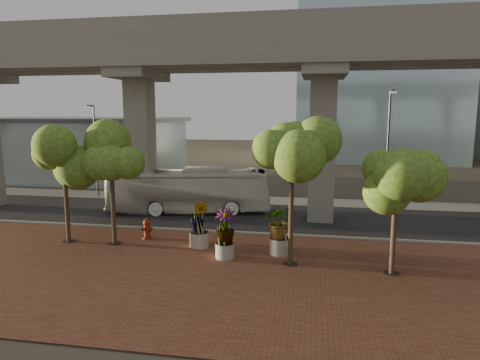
# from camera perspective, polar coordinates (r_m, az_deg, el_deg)

# --- Properties ---
(ground) EXTENTS (160.00, 160.00, 0.00)m
(ground) POSITION_cam_1_polar(r_m,az_deg,el_deg) (26.72, -2.41, -5.91)
(ground) COLOR #332D25
(ground) RESTS_ON ground
(brick_plaza) EXTENTS (70.00, 13.00, 0.06)m
(brick_plaza) POSITION_cam_1_polar(r_m,az_deg,el_deg) (19.34, -7.60, -11.82)
(brick_plaza) COLOR brown
(brick_plaza) RESTS_ON ground
(asphalt_road) EXTENTS (90.00, 8.00, 0.04)m
(asphalt_road) POSITION_cam_1_polar(r_m,az_deg,el_deg) (28.61, -1.55, -4.86)
(asphalt_road) COLOR black
(asphalt_road) RESTS_ON ground
(curb_strip) EXTENTS (70.00, 0.25, 0.16)m
(curb_strip) POSITION_cam_1_polar(r_m,az_deg,el_deg) (24.82, -3.41, -6.90)
(curb_strip) COLOR gray
(curb_strip) RESTS_ON ground
(far_sidewalk) EXTENTS (90.00, 3.00, 0.06)m
(far_sidewalk) POSITION_cam_1_polar(r_m,az_deg,el_deg) (33.88, 0.30, -2.64)
(far_sidewalk) COLOR gray
(far_sidewalk) RESTS_ON ground
(transit_viaduct) EXTENTS (72.00, 5.60, 12.40)m
(transit_viaduct) POSITION_cam_1_polar(r_m,az_deg,el_deg) (27.77, -1.62, 9.86)
(transit_viaduct) COLOR gray
(transit_viaduct) RESTS_ON ground
(station_pavilion) EXTENTS (23.00, 13.00, 6.30)m
(station_pavilion) POSITION_cam_1_polar(r_m,az_deg,el_deg) (48.63, -21.84, 4.07)
(station_pavilion) COLOR #ACC1C5
(station_pavilion) RESTS_ON ground
(transit_bus) EXTENTS (11.32, 4.66, 3.07)m
(transit_bus) POSITION_cam_1_polar(r_m,az_deg,el_deg) (29.58, -6.78, -1.45)
(transit_bus) COLOR silver
(transit_bus) RESTS_ON ground
(fire_hydrant) EXTENTS (0.57, 0.51, 1.13)m
(fire_hydrant) POSITION_cam_1_polar(r_m,az_deg,el_deg) (23.96, -12.30, -6.38)
(fire_hydrant) COLOR maroon
(fire_hydrant) RESTS_ON ground
(planter_front) EXTENTS (2.25, 2.25, 2.47)m
(planter_front) POSITION_cam_1_polar(r_m,az_deg,el_deg) (20.82, 5.35, -5.84)
(planter_front) COLOR #9E998F
(planter_front) RESTS_ON ground
(planter_right) EXTENTS (2.20, 2.20, 2.35)m
(planter_right) POSITION_cam_1_polar(r_m,az_deg,el_deg) (20.19, -2.04, -6.51)
(planter_right) COLOR gray
(planter_right) RESTS_ON ground
(planter_left) EXTENTS (2.19, 2.19, 2.41)m
(planter_left) POSITION_cam_1_polar(r_m,az_deg,el_deg) (21.89, -5.47, -5.19)
(planter_left) COLOR #A79F96
(planter_left) RESTS_ON ground
(street_tree_far_west) EXTENTS (3.88, 3.88, 6.09)m
(street_tree_far_west) POSITION_cam_1_polar(r_m,az_deg,el_deg) (23.99, -22.43, 2.31)
(street_tree_far_west) COLOR #433726
(street_tree_far_west) RESTS_ON ground
(street_tree_near_west) EXTENTS (3.68, 3.68, 6.41)m
(street_tree_near_west) POSITION_cam_1_polar(r_m,az_deg,el_deg) (22.78, -16.86, 3.32)
(street_tree_near_west) COLOR #433726
(street_tree_near_west) RESTS_ON ground
(street_tree_near_east) EXTENTS (4.03, 4.03, 7.15)m
(street_tree_near_east) POSITION_cam_1_polar(r_m,az_deg,el_deg) (18.78, 6.99, 4.27)
(street_tree_near_east) COLOR #433726
(street_tree_near_east) RESTS_ON ground
(street_tree_far_east) EXTENTS (3.41, 3.41, 5.52)m
(street_tree_far_east) POSITION_cam_1_polar(r_m,az_deg,el_deg) (18.85, 20.14, -0.33)
(street_tree_far_east) COLOR #433726
(street_tree_far_east) RESTS_ON ground
(streetlamp_west) EXTENTS (0.37, 1.07, 7.41)m
(streetlamp_west) POSITION_cam_1_polar(r_m,az_deg,el_deg) (36.43, -18.80, 4.53)
(streetlamp_west) COLOR #333238
(streetlamp_west) RESTS_ON ground
(streetlamp_east) EXTENTS (0.41, 1.20, 8.31)m
(streetlamp_east) POSITION_cam_1_polar(r_m,az_deg,el_deg) (31.13, 19.16, 4.79)
(streetlamp_east) COLOR #2F2E34
(streetlamp_east) RESTS_ON ground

